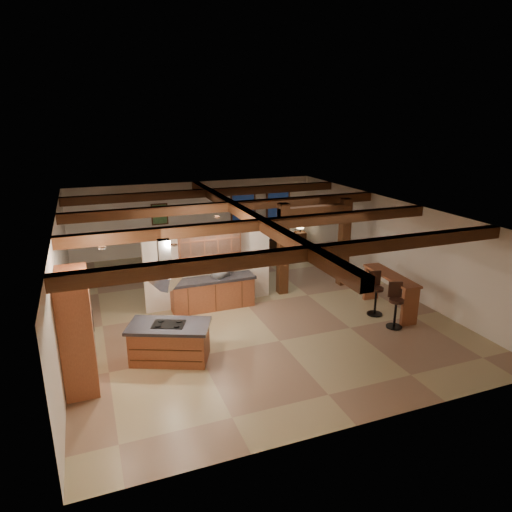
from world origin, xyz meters
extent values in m
plane|color=tan|center=(0.00, 0.00, 0.00)|extent=(12.00, 12.00, 0.00)
plane|color=white|center=(0.00, 6.00, 1.45)|extent=(10.00, 0.00, 10.00)
plane|color=white|center=(0.00, -6.00, 1.45)|extent=(10.00, 0.00, 10.00)
plane|color=white|center=(-5.00, 0.00, 1.45)|extent=(0.00, 12.00, 12.00)
plane|color=white|center=(5.00, 0.00, 1.45)|extent=(0.00, 12.00, 12.00)
plane|color=#3D2213|center=(0.00, 0.00, 2.90)|extent=(12.00, 12.00, 0.00)
cube|color=#3E1D0F|center=(0.00, -4.00, 2.76)|extent=(10.00, 0.25, 0.28)
cube|color=#3E1D0F|center=(0.00, -1.30, 2.76)|extent=(10.00, 0.25, 0.28)
cube|color=#3E1D0F|center=(0.00, 1.30, 2.76)|extent=(10.00, 0.25, 0.28)
cube|color=#3E1D0F|center=(0.00, 4.00, 2.76)|extent=(10.00, 0.25, 0.28)
cube|color=#3E1D0F|center=(0.00, 0.00, 2.76)|extent=(0.28, 12.00, 0.28)
cube|color=#3E1D0F|center=(1.40, 0.50, 1.45)|extent=(0.30, 0.30, 2.90)
cube|color=#3E1D0F|center=(3.60, 0.50, 1.45)|extent=(0.30, 0.30, 2.90)
cube|color=#3E1D0F|center=(2.50, 0.50, 2.60)|extent=(2.50, 0.28, 0.28)
cube|color=white|center=(-1.00, 0.50, 1.10)|extent=(3.80, 0.18, 2.20)
cube|color=#9F5633|center=(-4.67, -2.60, 1.20)|extent=(0.64, 1.60, 2.40)
cube|color=silver|center=(-4.37, -2.60, 1.15)|extent=(0.06, 0.62, 0.95)
cube|color=black|center=(-4.33, -2.60, 1.35)|extent=(0.01, 0.50, 0.28)
cube|color=#9F5633|center=(-1.00, 0.11, 0.43)|extent=(2.40, 0.60, 0.86)
cube|color=black|center=(-1.00, 0.11, 0.90)|extent=(2.50, 0.66, 0.08)
cube|color=#9F5633|center=(-1.00, 0.32, 1.85)|extent=(1.80, 0.34, 0.95)
cube|color=silver|center=(-1.00, 0.14, 1.85)|extent=(1.74, 0.02, 0.90)
pyramid|color=silver|center=(-2.74, -2.41, 1.73)|extent=(1.10, 1.10, 0.45)
cube|color=silver|center=(-2.74, -2.41, 2.54)|extent=(0.26, 0.22, 0.73)
cube|color=#3E1D0F|center=(2.00, 5.94, 1.50)|extent=(1.10, 0.05, 1.70)
cube|color=black|center=(2.00, 5.91, 1.50)|extent=(0.95, 0.02, 1.55)
cube|color=#3E1D0F|center=(3.60, 5.94, 1.50)|extent=(1.10, 0.05, 1.70)
cube|color=black|center=(3.60, 5.91, 1.50)|extent=(0.95, 0.02, 1.55)
cube|color=#3E1D0F|center=(-1.50, 5.94, 1.70)|extent=(0.65, 0.04, 0.85)
cube|color=#2A6232|center=(-1.50, 5.92, 1.70)|extent=(0.55, 0.01, 0.75)
cylinder|color=silver|center=(-2.60, -2.80, 2.87)|extent=(0.16, 0.16, 0.03)
cylinder|color=silver|center=(-1.00, -0.50, 2.87)|extent=(0.16, 0.16, 0.03)
cylinder|color=silver|center=(-4.00, -2.50, 2.87)|extent=(0.16, 0.16, 0.03)
cube|color=#9F5633|center=(-2.74, -2.41, 0.41)|extent=(1.92, 1.47, 0.82)
cube|color=black|center=(-2.74, -2.41, 0.86)|extent=(2.07, 1.63, 0.08)
cube|color=black|center=(-2.74, -2.41, 0.90)|extent=(0.85, 0.72, 0.02)
imported|color=#391C0E|center=(-0.42, 2.77, 0.35)|extent=(2.12, 1.40, 0.69)
imported|color=black|center=(2.98, 5.10, 0.28)|extent=(2.05, 1.38, 0.56)
imported|color=silver|center=(-0.75, 0.11, 1.07)|extent=(0.55, 0.47, 0.26)
cube|color=#9F5633|center=(3.68, -1.93, 1.09)|extent=(0.65, 2.17, 0.06)
cube|color=#9F5633|center=(3.63, -2.89, 0.54)|extent=(0.49, 0.13, 1.07)
cube|color=#9F5633|center=(3.74, -0.96, 0.54)|extent=(0.49, 0.13, 1.07)
cube|color=#3E1D0F|center=(4.37, 5.26, 0.30)|extent=(0.57, 0.57, 0.60)
cylinder|color=black|center=(4.37, 5.26, 0.69)|extent=(0.07, 0.07, 0.18)
cone|color=#F1CD90|center=(4.37, 5.26, 0.86)|extent=(0.31, 0.31, 0.20)
cylinder|color=black|center=(3.18, -2.87, 0.77)|extent=(0.39, 0.39, 0.08)
cube|color=black|center=(3.25, -2.70, 1.02)|extent=(0.36, 0.17, 0.43)
cylinder|color=black|center=(3.18, -2.87, 0.39)|extent=(0.06, 0.06, 0.75)
cylinder|color=black|center=(3.18, -2.87, 0.02)|extent=(0.43, 0.43, 0.03)
cylinder|color=black|center=(3.18, -1.99, 0.79)|extent=(0.39, 0.39, 0.08)
cube|color=black|center=(3.21, -1.81, 1.04)|extent=(0.37, 0.11, 0.44)
cylinder|color=black|center=(3.18, -1.99, 0.39)|extent=(0.07, 0.07, 0.76)
cylinder|color=black|center=(3.18, -1.99, 0.02)|extent=(0.44, 0.44, 0.03)
cube|color=#3E1D0F|center=(-0.80, 1.88, 0.44)|extent=(0.53, 0.53, 0.06)
cube|color=#3E1D0F|center=(-0.88, 2.07, 0.80)|extent=(0.40, 0.20, 0.73)
cylinder|color=#3E1D0F|center=(-0.89, 1.67, 0.20)|extent=(0.05, 0.05, 0.41)
cylinder|color=#3E1D0F|center=(-0.59, 1.79, 0.20)|extent=(0.05, 0.05, 0.41)
cylinder|color=#3E1D0F|center=(-1.02, 1.98, 0.20)|extent=(0.05, 0.05, 0.41)
cylinder|color=#3E1D0F|center=(-0.71, 2.10, 0.20)|extent=(0.05, 0.05, 0.41)
cube|color=#3E1D0F|center=(-1.31, 3.15, 0.44)|extent=(0.53, 0.53, 0.06)
cube|color=#3E1D0F|center=(-1.23, 2.96, 0.80)|extent=(0.40, 0.20, 0.73)
cylinder|color=#3E1D0F|center=(-1.21, 3.36, 0.20)|extent=(0.05, 0.05, 0.41)
cylinder|color=#3E1D0F|center=(-1.52, 3.24, 0.20)|extent=(0.05, 0.05, 0.41)
cylinder|color=#3E1D0F|center=(-1.09, 3.06, 0.20)|extent=(0.05, 0.05, 0.41)
cylinder|color=#3E1D0F|center=(-1.40, 2.93, 0.20)|extent=(0.05, 0.05, 0.41)
cube|color=#3E1D0F|center=(-0.17, 2.13, 0.44)|extent=(0.53, 0.53, 0.06)
cube|color=#3E1D0F|center=(-0.24, 2.32, 0.80)|extent=(0.40, 0.20, 0.73)
cylinder|color=#3E1D0F|center=(-0.26, 1.92, 0.20)|extent=(0.05, 0.05, 0.41)
cylinder|color=#3E1D0F|center=(0.05, 2.04, 0.20)|extent=(0.05, 0.05, 0.41)
cylinder|color=#3E1D0F|center=(-0.38, 2.23, 0.20)|extent=(0.05, 0.05, 0.41)
cylinder|color=#3E1D0F|center=(-0.08, 2.35, 0.20)|extent=(0.05, 0.05, 0.41)
cube|color=#3E1D0F|center=(-0.67, 3.40, 0.44)|extent=(0.53, 0.53, 0.06)
cube|color=#3E1D0F|center=(-0.60, 3.21, 0.80)|extent=(0.40, 0.20, 0.73)
cylinder|color=#3E1D0F|center=(-0.58, 3.61, 0.20)|extent=(0.05, 0.05, 0.41)
cylinder|color=#3E1D0F|center=(-0.89, 3.49, 0.20)|extent=(0.05, 0.05, 0.41)
cylinder|color=#3E1D0F|center=(-0.46, 3.31, 0.20)|extent=(0.05, 0.05, 0.41)
cylinder|color=#3E1D0F|center=(-0.77, 3.19, 0.20)|extent=(0.05, 0.05, 0.41)
cube|color=#3E1D0F|center=(0.46, 2.39, 0.44)|extent=(0.53, 0.53, 0.06)
cube|color=#3E1D0F|center=(0.39, 2.58, 0.80)|extent=(0.40, 0.20, 0.73)
cylinder|color=#3E1D0F|center=(0.37, 2.17, 0.20)|extent=(0.05, 0.05, 0.41)
cylinder|color=#3E1D0F|center=(0.68, 2.29, 0.20)|extent=(0.05, 0.05, 0.41)
cylinder|color=#3E1D0F|center=(0.25, 2.48, 0.20)|extent=(0.05, 0.05, 0.41)
cylinder|color=#3E1D0F|center=(0.56, 2.60, 0.20)|extent=(0.05, 0.05, 0.41)
cube|color=#3E1D0F|center=(-0.04, 3.65, 0.44)|extent=(0.53, 0.53, 0.06)
cube|color=#3E1D0F|center=(0.03, 3.46, 0.80)|extent=(0.40, 0.20, 0.73)
cylinder|color=#3E1D0F|center=(0.05, 3.87, 0.20)|extent=(0.05, 0.05, 0.41)
cylinder|color=#3E1D0F|center=(-0.26, 3.74, 0.20)|extent=(0.05, 0.05, 0.41)
cylinder|color=#3E1D0F|center=(0.17, 3.56, 0.20)|extent=(0.05, 0.05, 0.41)
cylinder|color=#3E1D0F|center=(-0.13, 3.44, 0.20)|extent=(0.05, 0.05, 0.41)
camera|label=1|loc=(-4.25, -11.94, 5.47)|focal=32.00mm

